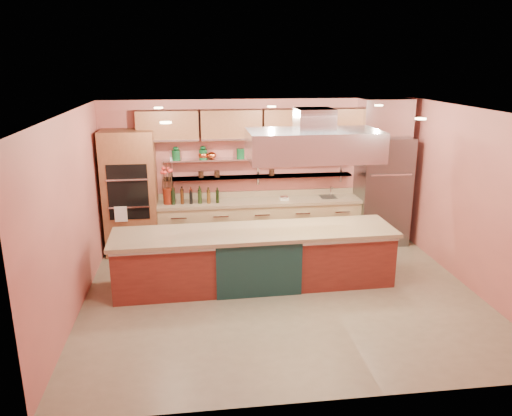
{
  "coord_description": "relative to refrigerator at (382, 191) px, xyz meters",
  "views": [
    {
      "loc": [
        -1.3,
        -6.88,
        3.47
      ],
      "look_at": [
        -0.28,
        1.0,
        1.13
      ],
      "focal_mm": 35.0,
      "sensor_mm": 36.0,
      "label": 1
    }
  ],
  "objects": [
    {
      "name": "wall_right",
      "position": [
        0.65,
        -2.14,
        0.35
      ],
      "size": [
        0.04,
        5.0,
        2.8
      ],
      "primitive_type": "cube",
      "color": "#CA6A5F",
      "rests_on": "floor"
    },
    {
      "name": "back_counter",
      "position": [
        -2.4,
        0.06,
        -0.58
      ],
      "size": [
        3.84,
        0.64,
        0.93
      ],
      "primitive_type": "cube",
      "color": "tan",
      "rests_on": "floor"
    },
    {
      "name": "ceiling_downlights",
      "position": [
        -2.35,
        -1.94,
        1.72
      ],
      "size": [
        4.0,
        2.8,
        0.02
      ],
      "primitive_type": "cube",
      "color": "#FFE5A5",
      "rests_on": "ceiling"
    },
    {
      "name": "wall_left",
      "position": [
        -5.35,
        -2.14,
        0.35
      ],
      "size": [
        0.04,
        5.0,
        2.8
      ],
      "primitive_type": "cube",
      "color": "#CA6A5F",
      "rests_on": "floor"
    },
    {
      "name": "kitchen_scale",
      "position": [
        -1.94,
        0.01,
        -0.07
      ],
      "size": [
        0.2,
        0.18,
        0.09
      ],
      "primitive_type": "cube",
      "rotation": [
        0.0,
        0.0,
        -0.41
      ],
      "color": "silver",
      "rests_on": "back_counter"
    },
    {
      "name": "island",
      "position": [
        -2.72,
        -1.66,
        -0.59
      ],
      "size": [
        4.39,
        1.06,
        0.91
      ],
      "primitive_type": "cube",
      "rotation": [
        0.0,
        0.0,
        0.02
      ],
      "color": "maroon",
      "rests_on": "floor"
    },
    {
      "name": "floor",
      "position": [
        -2.35,
        -2.14,
        -1.06
      ],
      "size": [
        6.0,
        5.0,
        0.02
      ],
      "primitive_type": "cube",
      "color": "gray",
      "rests_on": "ground"
    },
    {
      "name": "copper_kettle",
      "position": [
        -3.29,
        0.23,
        0.73
      ],
      "size": [
        0.18,
        0.18,
        0.13
      ],
      "primitive_type": "ellipsoid",
      "rotation": [
        0.0,
        0.0,
        0.09
      ],
      "color": "#D96032",
      "rests_on": "wall_shelf_upper"
    },
    {
      "name": "bar_faucet",
      "position": [
        -1.0,
        0.11,
        -0.01
      ],
      "size": [
        0.04,
        0.04,
        0.22
      ],
      "primitive_type": "cylinder",
      "rotation": [
        0.0,
        0.0,
        -0.35
      ],
      "color": "white",
      "rests_on": "back_counter"
    },
    {
      "name": "refrigerator",
      "position": [
        0.0,
        0.0,
        0.0
      ],
      "size": [
        0.95,
        0.72,
        2.1
      ],
      "primitive_type": "cube",
      "color": "slate",
      "rests_on": "floor"
    },
    {
      "name": "flower_vase",
      "position": [
        -4.13,
        0.01,
        0.03
      ],
      "size": [
        0.18,
        0.18,
        0.3
      ],
      "primitive_type": "cylinder",
      "rotation": [
        0.0,
        0.0,
        -0.05
      ],
      "color": "#631C0E",
      "rests_on": "back_counter"
    },
    {
      "name": "ceiling",
      "position": [
        -2.35,
        -2.14,
        1.75
      ],
      "size": [
        6.0,
        5.0,
        0.02
      ],
      "primitive_type": "cube",
      "color": "black",
      "rests_on": "wall_back"
    },
    {
      "name": "wall_back",
      "position": [
        -2.35,
        0.36,
        0.35
      ],
      "size": [
        6.0,
        0.04,
        2.8
      ],
      "primitive_type": "cube",
      "color": "#CA6A5F",
      "rests_on": "floor"
    },
    {
      "name": "green_canister",
      "position": [
        -2.75,
        0.23,
        0.76
      ],
      "size": [
        0.16,
        0.16,
        0.18
      ],
      "primitive_type": "cylinder",
      "rotation": [
        0.0,
        0.0,
        -0.05
      ],
      "color": "#104E25",
      "rests_on": "wall_shelf_upper"
    },
    {
      "name": "oil_bottle_cluster",
      "position": [
        -3.62,
        0.01,
        0.03
      ],
      "size": [
        0.97,
        0.44,
        0.3
      ],
      "primitive_type": "cube",
      "rotation": [
        0.0,
        0.0,
        -0.19
      ],
      "color": "black",
      "rests_on": "back_counter"
    },
    {
      "name": "wall_shelf_lower",
      "position": [
        -2.4,
        0.23,
        0.3
      ],
      "size": [
        3.6,
        0.26,
        0.03
      ],
      "primitive_type": "cube",
      "color": "silver",
      "rests_on": "wall_back"
    },
    {
      "name": "upper_cabinets",
      "position": [
        -2.35,
        0.18,
        1.3
      ],
      "size": [
        4.6,
        0.36,
        0.55
      ],
      "primitive_type": "cube",
      "color": "brown",
      "rests_on": "wall_back"
    },
    {
      "name": "range_hood",
      "position": [
        -1.82,
        -1.66,
        1.2
      ],
      "size": [
        2.0,
        1.0,
        0.45
      ],
      "primitive_type": "cube",
      "color": "silver",
      "rests_on": "ceiling"
    },
    {
      "name": "wall_front",
      "position": [
        -2.35,
        -4.64,
        0.35
      ],
      "size": [
        6.0,
        0.04,
        2.8
      ],
      "primitive_type": "cube",
      "color": "#CA6A5F",
      "rests_on": "floor"
    },
    {
      "name": "oven_stack",
      "position": [
        -4.8,
        0.04,
        0.1
      ],
      "size": [
        0.95,
        0.64,
        2.3
      ],
      "primitive_type": "cube",
      "color": "brown",
      "rests_on": "floor"
    },
    {
      "name": "wall_shelf_upper",
      "position": [
        -2.4,
        0.23,
        0.65
      ],
      "size": [
        3.6,
        0.26,
        0.03
      ],
      "primitive_type": "cube",
      "color": "silver",
      "rests_on": "wall_back"
    }
  ]
}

